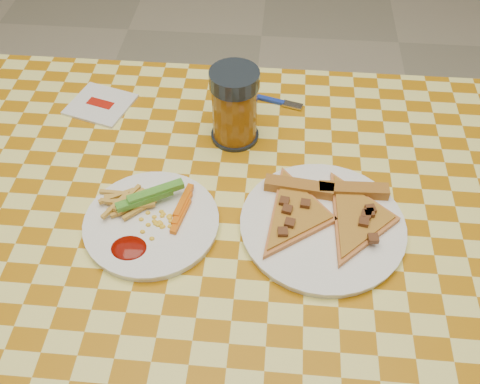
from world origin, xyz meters
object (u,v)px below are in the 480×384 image
at_px(plate_right, 322,226).
at_px(table, 213,248).
at_px(drink_glass, 235,107).
at_px(plate_left, 152,224).

bearing_deg(plate_right, table, -179.07).
bearing_deg(drink_glass, plate_left, -116.67).
xyz_separation_m(plate_left, drink_glass, (0.12, 0.23, 0.07)).
bearing_deg(plate_left, drink_glass, 63.33).
bearing_deg(table, plate_left, -170.39).
xyz_separation_m(table, drink_glass, (0.02, 0.21, 0.15)).
bearing_deg(table, drink_glass, 84.66).
distance_m(plate_right, drink_glass, 0.27).
height_order(plate_left, drink_glass, drink_glass).
bearing_deg(plate_right, plate_left, -176.07).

